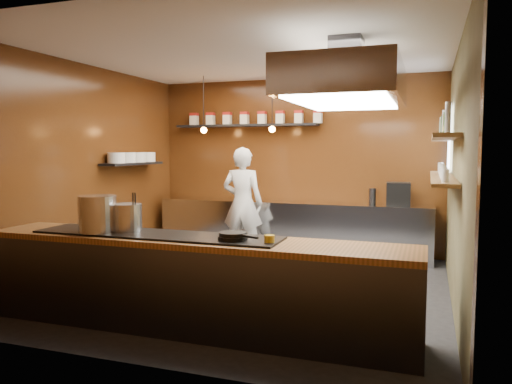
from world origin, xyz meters
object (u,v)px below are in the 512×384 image
at_px(stockpot_small, 127,217).
at_px(chef, 243,203).
at_px(extractor_hood, 346,84).
at_px(espresso_machine, 398,194).
at_px(stockpot_large, 97,214).

distance_m(stockpot_small, chef, 3.10).
height_order(extractor_hood, stockpot_small, extractor_hood).
height_order(extractor_hood, chef, extractor_hood).
relative_size(stockpot_small, espresso_machine, 0.83).
relative_size(stockpot_large, espresso_machine, 1.06).
bearing_deg(espresso_machine, extractor_hood, -103.81).
bearing_deg(extractor_hood, stockpot_large, -150.77).
relative_size(stockpot_large, chef, 0.21).
height_order(espresso_machine, chef, chef).
distance_m(extractor_hood, stockpot_large, 3.00).
xyz_separation_m(extractor_hood, stockpot_large, (-2.32, -1.30, -1.38)).
distance_m(extractor_hood, chef, 3.18).
xyz_separation_m(extractor_hood, espresso_machine, (0.44, 2.55, -1.42)).
bearing_deg(stockpot_small, stockpot_large, -149.81).
xyz_separation_m(stockpot_small, espresso_machine, (2.51, 3.70, -0.00)).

